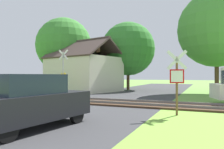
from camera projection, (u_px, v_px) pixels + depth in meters
name	position (u px, v px, depth m)	size (l,w,h in m)	color
road_asphalt	(23.00, 122.00, 8.12)	(8.40, 80.00, 0.01)	#38383A
rail_track	(99.00, 102.00, 13.93)	(60.00, 2.60, 0.22)	#422D1E
stop_sign_near	(177.00, 78.00, 9.45)	(0.87, 0.20, 2.84)	brown
crossing_sign_far	(63.00, 71.00, 18.63)	(0.87, 0.18, 3.95)	#9E9EA5
house	(83.00, 73.00, 24.14)	(8.68, 7.58, 5.71)	beige
tree_right	(217.00, 29.00, 20.36)	(7.14, 7.14, 9.66)	#513823
tree_left	(64.00, 46.00, 27.41)	(6.91, 6.91, 8.95)	#513823
tree_center	(128.00, 49.00, 26.55)	(6.49, 6.49, 8.21)	#513823
parked_car	(32.00, 101.00, 7.11)	(2.23, 4.20, 1.78)	black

